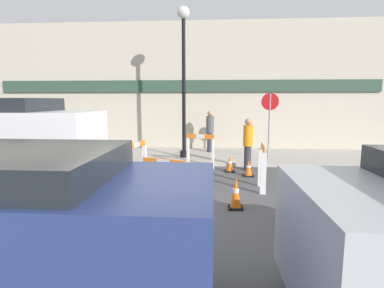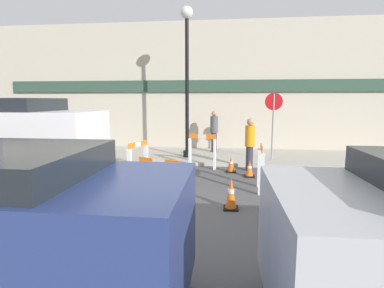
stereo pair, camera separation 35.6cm
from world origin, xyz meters
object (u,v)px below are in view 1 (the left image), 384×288
at_px(stop_sign, 270,115).
at_px(person_worker, 248,142).
at_px(streetlamp_post, 184,63).
at_px(person_pedestrian, 210,130).

bearing_deg(stop_sign, person_worker, 62.97).
relative_size(streetlamp_post, person_pedestrian, 3.18).
bearing_deg(streetlamp_post, person_pedestrian, 52.06).
bearing_deg(stop_sign, person_pedestrian, -25.85).
bearing_deg(person_pedestrian, stop_sign, 148.99).
bearing_deg(streetlamp_post, stop_sign, -2.85).
bearing_deg(person_worker, streetlamp_post, -79.35).
xyz_separation_m(stop_sign, person_worker, (-0.88, -1.30, -0.78)).
distance_m(streetlamp_post, stop_sign, 3.56).
bearing_deg(person_pedestrian, streetlamp_post, 54.00).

